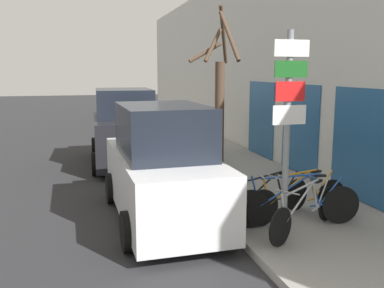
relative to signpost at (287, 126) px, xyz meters
The scene contains 12 objects.
ground_plane 7.35m from the signpost, 103.24° to the left, with size 80.00×80.00×0.00m, color #28282B.
sidewalk_curb 9.91m from the signpost, 84.18° to the left, with size 3.20×32.00×0.15m.
building_facade 10.03m from the signpost, 74.07° to the left, with size 0.23×32.00×6.50m.
signpost is the anchor object (origin of this frame).
bicycle_0 1.66m from the signpost, 27.65° to the left, with size 1.94×1.25×0.87m.
bicycle_1 1.71m from the signpost, 47.62° to the left, with size 2.37×0.47×0.97m.
bicycle_2 1.92m from the signpost, 50.37° to the left, with size 2.25×0.57×0.93m.
bicycle_3 1.88m from the signpost, 79.78° to the left, with size 2.17×0.93×0.88m.
parked_car_0 2.74m from the signpost, 129.93° to the left, with size 2.00×4.38×2.28m.
parked_car_1 7.56m from the signpost, 103.85° to the left, with size 2.14×4.41×2.36m.
pedestrian_near 6.50m from the signpost, 82.05° to the left, with size 0.44×0.37×1.68m.
street_tree 2.95m from the signpost, 92.55° to the left, with size 1.20×1.79×4.16m.
Camera 1 is at (-1.53, -1.67, 2.91)m, focal length 40.00 mm.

